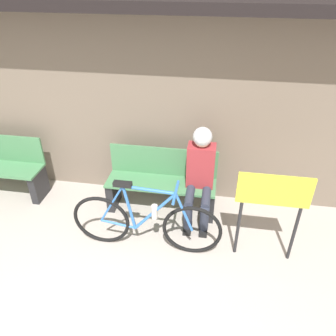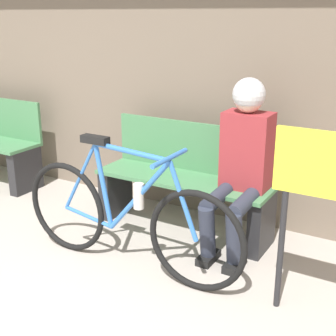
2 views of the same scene
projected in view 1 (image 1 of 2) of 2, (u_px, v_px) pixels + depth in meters
name	position (u px, v px, depth m)	size (l,w,h in m)	color
storefront_wall	(145.00, 78.00, 4.02)	(12.00, 0.56, 3.20)	#756656
park_bench_near	(162.00, 184.00, 4.32)	(1.42, 0.42, 0.85)	#477F51
bicycle	(146.00, 223.00, 3.71)	(1.73, 0.40, 0.91)	black
person_seated	(200.00, 170.00, 3.99)	(0.34, 0.61, 1.26)	#2D3342
signboard	(273.00, 199.00, 3.36)	(0.75, 0.04, 1.10)	#232326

